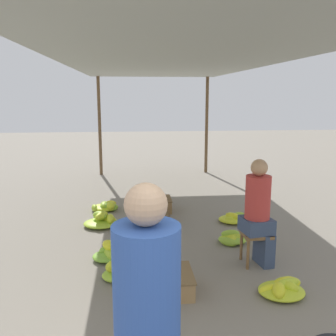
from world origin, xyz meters
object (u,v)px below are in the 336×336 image
banana_pile_right_2 (232,239)px  crate_near (156,218)px  banana_pile_right_1 (283,288)px  vendor_seated (259,211)px  crate_mid (157,204)px  crate_far (167,282)px  banana_pile_right_0 (235,218)px  stool (256,238)px  banana_pile_left_0 (106,207)px  banana_pile_left_3 (103,221)px  banana_pile_left_2 (119,272)px  vendor_foreground (147,330)px  banana_pile_left_1 (111,253)px

banana_pile_right_2 → crate_near: bearing=135.9°
banana_pile_right_1 → vendor_seated: bearing=93.0°
banana_pile_right_1 → banana_pile_right_2: size_ratio=1.22×
crate_mid → crate_far: size_ratio=0.92×
banana_pile_right_2 → banana_pile_right_0: bearing=71.7°
stool → crate_near: stool is taller
banana_pile_right_0 → banana_pile_right_1: bearing=-92.9°
stool → vendor_seated: 0.35m
banana_pile_left_0 → banana_pile_left_3: banana_pile_left_3 is taller
banana_pile_left_0 → banana_pile_right_1: bearing=-56.8°
vendor_seated → crate_near: vendor_seated is taller
crate_near → banana_pile_left_2: bearing=-106.0°
vendor_seated → banana_pile_left_2: vendor_seated is taller
banana_pile_right_0 → crate_far: crate_far is taller
crate_near → vendor_foreground: bearing=-94.3°
banana_pile_right_2 → crate_near: banana_pile_right_2 is taller
crate_far → vendor_seated: bearing=25.5°
banana_pile_left_1 → banana_pile_right_0: (1.95, 1.23, -0.02)m
stool → crate_near: 2.00m
banana_pile_left_3 → vendor_foreground: bearing=-82.3°
banana_pile_left_0 → crate_far: (0.83, -2.92, 0.04)m
crate_far → banana_pile_left_2: bearing=148.8°
banana_pile_left_1 → banana_pile_left_2: 0.55m
banana_pile_right_2 → banana_pile_left_2: bearing=-149.6°
banana_pile_left_3 → stool: bearing=-38.2°
crate_near → vendor_seated: bearing=-55.3°
vendor_seated → banana_pile_left_3: (-1.98, 1.55, -0.59)m
banana_pile_right_0 → crate_mid: bearing=149.1°
stool → banana_pile_right_0: (0.17, 1.52, -0.27)m
banana_pile_left_0 → banana_pile_left_2: 2.63m
vendor_foreground → banana_pile_left_2: (-0.23, 2.19, -0.76)m
banana_pile_left_3 → crate_mid: size_ratio=1.14×
vendor_foreground → vendor_seated: 2.83m
banana_pile_right_2 → stool: bearing=-80.2°
banana_pile_left_3 → crate_far: (0.83, -2.10, 0.02)m
crate_near → crate_far: bearing=-90.6°
crate_near → stool: bearing=-55.7°
banana_pile_left_3 → banana_pile_right_0: 2.13m
banana_pile_right_1 → banana_pile_left_2: bearing=164.3°
vendor_seated → banana_pile_left_1: size_ratio=2.53×
vendor_foreground → banana_pile_right_1: bearing=49.1°
banana_pile_right_0 → stool: bearing=-96.4°
vendor_seated → banana_pile_left_3: 2.59m
banana_pile_left_1 → crate_far: bearing=-53.1°
banana_pile_left_2 → banana_pile_left_3: banana_pile_left_2 is taller
banana_pile_right_1 → crate_mid: bearing=110.4°
crate_near → banana_pile_right_1: bearing=-63.6°
crate_far → banana_pile_left_3: bearing=111.4°
banana_pile_left_1 → banana_pile_right_2: banana_pile_left_1 is taller
crate_near → banana_pile_left_3: bearing=-174.1°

